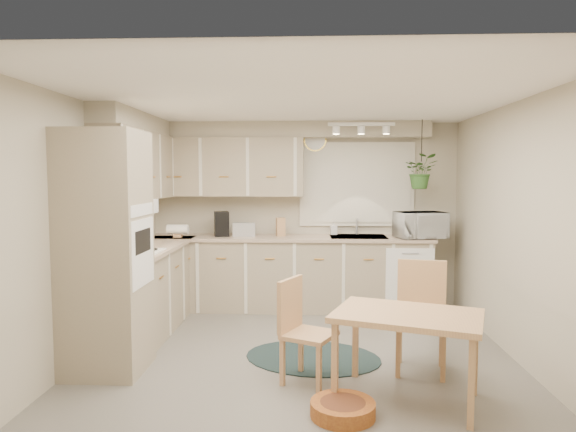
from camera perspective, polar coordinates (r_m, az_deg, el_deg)
The scene contains 35 objects.
floor at distance 5.00m, azimuth 1.32°, elevation -15.51°, with size 4.20×4.20×0.00m, color #646158.
ceiling at distance 4.75m, azimuth 1.37°, elevation 12.82°, with size 4.20×4.20×0.00m, color white.
wall_back at distance 6.82m, azimuth 1.73°, elevation 0.18°, with size 4.00×0.04×2.40m, color #B0A791.
wall_front at distance 2.65m, azimuth 0.36°, elevation -6.61°, with size 4.00×0.04×2.40m, color #B0A791.
wall_left at distance 5.17m, azimuth -21.40°, elevation -1.49°, with size 0.04×4.20×2.40m, color #B0A791.
wall_right at distance 5.10m, azimuth 24.46°, elevation -1.67°, with size 0.04×4.20×2.40m, color #B0A791.
base_cab_left at distance 5.99m, azimuth -15.11°, elevation -7.82°, with size 0.60×1.85×0.90m, color tan.
base_cab_back at distance 6.63m, azimuth -0.07°, elevation -6.49°, with size 3.60×0.60×0.90m, color tan.
counter_left at distance 5.91m, azimuth -15.11°, elevation -3.37°, with size 0.64×1.89×0.04m, color tan.
counter_back at distance 6.55m, azimuth -0.07°, elevation -2.46°, with size 3.64×0.64×0.04m, color tan.
oven_stack at distance 4.72m, azimuth -19.58°, elevation -3.82°, with size 0.65×0.65×2.10m, color tan.
wall_oven_face at distance 4.61m, azimuth -15.89°, elevation -3.93°, with size 0.02×0.56×0.58m, color white.
upper_cab_left at distance 6.02m, azimuth -16.16°, elevation 5.39°, with size 0.35×2.00×0.75m, color tan.
upper_cab_back at distance 6.72m, azimuth -6.88°, elevation 5.42°, with size 2.00×0.35×0.75m, color tan.
soffit_left at distance 6.05m, azimuth -16.48°, elevation 9.88°, with size 0.30×2.00×0.20m, color #B0A791.
soffit_back at distance 6.68m, azimuth -0.01°, elevation 9.54°, with size 3.60×0.30×0.20m, color #B0A791.
cooktop at distance 5.36m, azimuth -16.88°, elevation -3.92°, with size 0.52×0.58×0.02m, color white.
range_hood at distance 5.32m, azimuth -17.20°, elevation 0.93°, with size 0.40×0.60×0.14m, color white.
window_blinds at distance 6.80m, azimuth 7.65°, elevation 3.50°, with size 1.40×0.02×1.00m, color silver.
window_frame at distance 6.81m, azimuth 7.64°, elevation 3.51°, with size 1.50×0.02×1.10m, color beige.
sink at distance 6.58m, azimuth 7.80°, elevation -2.64°, with size 0.70×0.48×0.10m, color #B0B2B8.
dishwasher_front at distance 6.44m, azimuth 13.37°, elevation -7.17°, with size 0.58×0.01×0.83m, color white.
track_light_bar at distance 6.31m, azimuth 8.14°, elevation 10.07°, with size 0.80×0.04×0.04m, color white.
wall_clock at distance 6.79m, azimuth 3.02°, elevation 8.44°, with size 0.30×0.30×0.03m, color gold.
dining_table at distance 4.14m, azimuth 13.06°, elevation -14.96°, with size 1.08×0.72×0.68m, color tan.
chair_left at distance 4.33m, azimuth 2.41°, elevation -12.72°, with size 0.40×0.40×0.86m, color tan.
chair_back at distance 4.69m, azimuth 14.57°, elevation -10.92°, with size 0.45×0.45×0.96m, color tan.
braided_rug at distance 5.01m, azimuth 2.78°, elevation -15.42°, with size 1.28×0.96×0.01m, color black.
pet_bed at distance 3.92m, azimuth 6.11°, elevation -20.57°, with size 0.47×0.47×0.11m, color #A66121.
microwave at distance 6.57m, azimuth 14.49°, elevation -0.66°, with size 0.59×0.32×0.40m, color white.
soap_bottle at distance 6.70m, azimuth 5.09°, elevation -1.78°, with size 0.08×0.18×0.09m, color white.
hanging_plant at distance 6.54m, azimuth 14.57°, elevation 4.40°, with size 0.39×0.43×0.34m, color #315F26.
coffee_maker at distance 6.63m, azimuth -7.39°, elevation -0.87°, with size 0.18×0.22×0.31m, color black.
toaster at distance 6.61m, azimuth -4.90°, elevation -1.48°, with size 0.29×0.16×0.17m, color #B0B2B8.
knife_block at distance 6.59m, azimuth -0.82°, elevation -1.21°, with size 0.11×0.11×0.23m, color tan.
Camera 1 is at (0.10, -4.70, 1.71)m, focal length 32.00 mm.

